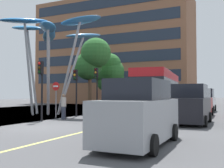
{
  "coord_description": "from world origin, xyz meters",
  "views": [
    {
      "loc": [
        8.88,
        -11.0,
        1.68
      ],
      "look_at": [
        -0.3,
        9.08,
        2.5
      ],
      "focal_mm": 43.44,
      "sensor_mm": 36.0,
      "label": 1
    }
  ],
  "objects_px": {
    "traffic_light_kerb_near": "(41,78)",
    "pedestrian": "(64,107)",
    "car_parked_far": "(198,103)",
    "red_bus": "(158,90)",
    "car_parked_near": "(139,114)",
    "traffic_light_island_mid": "(97,81)",
    "no_entry_sign": "(56,94)",
    "traffic_light_kerb_far": "(76,82)",
    "leaf_sculpture": "(50,34)",
    "car_parked_mid": "(190,105)",
    "car_side_street": "(204,101)"
  },
  "relations": [
    {
      "from": "leaf_sculpture",
      "to": "traffic_light_kerb_near",
      "type": "xyz_separation_m",
      "value": [
        3.29,
        -5.1,
        -4.04
      ]
    },
    {
      "from": "leaf_sculpture",
      "to": "car_parked_near",
      "type": "xyz_separation_m",
      "value": [
        11.26,
        -9.85,
        -5.7
      ]
    },
    {
      "from": "red_bus",
      "to": "car_parked_near",
      "type": "xyz_separation_m",
      "value": [
        3.13,
        -14.27,
        -1.02
      ]
    },
    {
      "from": "traffic_light_kerb_near",
      "to": "no_entry_sign",
      "type": "distance_m",
      "value": 2.75
    },
    {
      "from": "car_parked_mid",
      "to": "pedestrian",
      "type": "bearing_deg",
      "value": -174.26
    },
    {
      "from": "traffic_light_island_mid",
      "to": "leaf_sculpture",
      "type": "bearing_deg",
      "value": -145.96
    },
    {
      "from": "traffic_light_kerb_near",
      "to": "car_parked_far",
      "type": "xyz_separation_m",
      "value": [
        8.23,
        8.11,
        -1.69
      ]
    },
    {
      "from": "traffic_light_kerb_near",
      "to": "car_side_street",
      "type": "xyz_separation_m",
      "value": [
        8.08,
        14.25,
        -1.65
      ]
    },
    {
      "from": "red_bus",
      "to": "no_entry_sign",
      "type": "height_order",
      "value": "red_bus"
    },
    {
      "from": "traffic_light_kerb_far",
      "to": "car_parked_far",
      "type": "relative_size",
      "value": 0.79
    },
    {
      "from": "car_parked_mid",
      "to": "pedestrian",
      "type": "relative_size",
      "value": 2.56
    },
    {
      "from": "traffic_light_kerb_near",
      "to": "leaf_sculpture",
      "type": "bearing_deg",
      "value": 122.84
    },
    {
      "from": "red_bus",
      "to": "traffic_light_island_mid",
      "type": "height_order",
      "value": "traffic_light_island_mid"
    },
    {
      "from": "traffic_light_kerb_far",
      "to": "car_parked_far",
      "type": "bearing_deg",
      "value": 26.82
    },
    {
      "from": "red_bus",
      "to": "traffic_light_island_mid",
      "type": "xyz_separation_m",
      "value": [
        -4.84,
        -2.2,
        0.8
      ]
    },
    {
      "from": "traffic_light_kerb_far",
      "to": "car_parked_near",
      "type": "bearing_deg",
      "value": -47.58
    },
    {
      "from": "traffic_light_island_mid",
      "to": "no_entry_sign",
      "type": "relative_size",
      "value": 1.56
    },
    {
      "from": "traffic_light_kerb_near",
      "to": "pedestrian",
      "type": "distance_m",
      "value": 2.56
    },
    {
      "from": "car_parked_far",
      "to": "car_parked_near",
      "type": "bearing_deg",
      "value": -91.2
    },
    {
      "from": "red_bus",
      "to": "traffic_light_island_mid",
      "type": "bearing_deg",
      "value": -155.56
    },
    {
      "from": "leaf_sculpture",
      "to": "pedestrian",
      "type": "distance_m",
      "value": 7.74
    },
    {
      "from": "red_bus",
      "to": "traffic_light_kerb_far",
      "type": "height_order",
      "value": "red_bus"
    },
    {
      "from": "leaf_sculpture",
      "to": "car_parked_mid",
      "type": "bearing_deg",
      "value": -12.21
    },
    {
      "from": "leaf_sculpture",
      "to": "traffic_light_kerb_near",
      "type": "distance_m",
      "value": 7.29
    },
    {
      "from": "red_bus",
      "to": "no_entry_sign",
      "type": "relative_size",
      "value": 4.27
    },
    {
      "from": "leaf_sculpture",
      "to": "car_parked_mid",
      "type": "relative_size",
      "value": 2.02
    },
    {
      "from": "car_parked_near",
      "to": "no_entry_sign",
      "type": "xyz_separation_m",
      "value": [
        -8.66,
        7.23,
        0.67
      ]
    },
    {
      "from": "no_entry_sign",
      "to": "car_parked_mid",
      "type": "bearing_deg",
      "value": 0.42
    },
    {
      "from": "car_parked_near",
      "to": "car_parked_mid",
      "type": "xyz_separation_m",
      "value": [
        0.56,
        7.29,
        0.02
      ]
    },
    {
      "from": "traffic_light_kerb_near",
      "to": "car_parked_near",
      "type": "height_order",
      "value": "traffic_light_kerb_near"
    },
    {
      "from": "red_bus",
      "to": "car_parked_mid",
      "type": "xyz_separation_m",
      "value": [
        3.69,
        -6.97,
        -1.0
      ]
    },
    {
      "from": "leaf_sculpture",
      "to": "no_entry_sign",
      "type": "distance_m",
      "value": 6.24
    },
    {
      "from": "car_parked_near",
      "to": "car_parked_far",
      "type": "bearing_deg",
      "value": 88.8
    },
    {
      "from": "traffic_light_island_mid",
      "to": "car_side_street",
      "type": "relative_size",
      "value": 1.0
    },
    {
      "from": "traffic_light_island_mid",
      "to": "pedestrian",
      "type": "relative_size",
      "value": 2.33
    },
    {
      "from": "pedestrian",
      "to": "traffic_light_kerb_near",
      "type": "bearing_deg",
      "value": -105.38
    },
    {
      "from": "traffic_light_kerb_far",
      "to": "car_parked_far",
      "type": "distance_m",
      "value": 9.35
    },
    {
      "from": "traffic_light_kerb_far",
      "to": "traffic_light_island_mid",
      "type": "bearing_deg",
      "value": 90.36
    },
    {
      "from": "traffic_light_kerb_far",
      "to": "car_parked_mid",
      "type": "distance_m",
      "value": 8.76
    },
    {
      "from": "car_parked_mid",
      "to": "car_parked_far",
      "type": "height_order",
      "value": "car_parked_mid"
    },
    {
      "from": "car_parked_mid",
      "to": "traffic_light_island_mid",
      "type": "bearing_deg",
      "value": 150.79
    },
    {
      "from": "traffic_light_kerb_far",
      "to": "pedestrian",
      "type": "bearing_deg",
      "value": -78.13
    },
    {
      "from": "red_bus",
      "to": "car_parked_near",
      "type": "height_order",
      "value": "red_bus"
    },
    {
      "from": "traffic_light_kerb_near",
      "to": "car_parked_mid",
      "type": "height_order",
      "value": "traffic_light_kerb_near"
    },
    {
      "from": "leaf_sculpture",
      "to": "car_parked_mid",
      "type": "xyz_separation_m",
      "value": [
        11.81,
        -2.56,
        -5.67
      ]
    },
    {
      "from": "red_bus",
      "to": "car_parked_mid",
      "type": "distance_m",
      "value": 7.95
    },
    {
      "from": "car_parked_near",
      "to": "car_side_street",
      "type": "height_order",
      "value": "car_side_street"
    },
    {
      "from": "red_bus",
      "to": "pedestrian",
      "type": "bearing_deg",
      "value": -119.22
    },
    {
      "from": "car_side_street",
      "to": "leaf_sculpture",
      "type": "bearing_deg",
      "value": -141.18
    },
    {
      "from": "traffic_light_kerb_near",
      "to": "car_side_street",
      "type": "bearing_deg",
      "value": 60.44
    }
  ]
}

